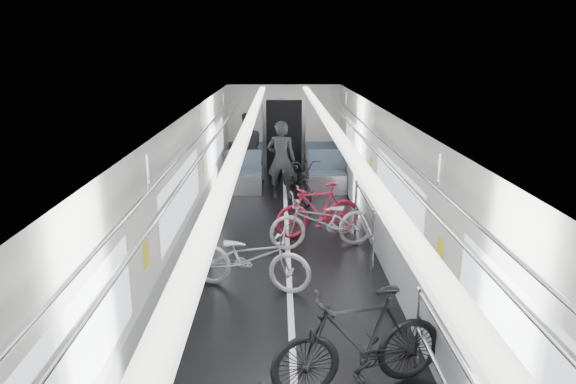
{
  "coord_description": "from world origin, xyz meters",
  "views": [
    {
      "loc": [
        -0.15,
        -6.77,
        3.32
      ],
      "look_at": [
        0.0,
        1.17,
        1.09
      ],
      "focal_mm": 32.0,
      "sensor_mm": 36.0,
      "label": 1
    }
  ],
  "objects_px": {
    "bike_left_far": "(250,257)",
    "bike_aisle": "(299,178)",
    "bike_right_near": "(359,341)",
    "person_seated": "(247,149)",
    "person_standing": "(281,160)",
    "bike_right_mid": "(322,221)",
    "bike_right_far": "(318,210)"
  },
  "relations": [
    {
      "from": "bike_left_far",
      "to": "bike_aisle",
      "type": "bearing_deg",
      "value": 4.83
    },
    {
      "from": "bike_right_near",
      "to": "person_seated",
      "type": "height_order",
      "value": "person_seated"
    },
    {
      "from": "person_standing",
      "to": "bike_left_far",
      "type": "bearing_deg",
      "value": 92.72
    },
    {
      "from": "bike_right_near",
      "to": "bike_right_mid",
      "type": "height_order",
      "value": "bike_right_near"
    },
    {
      "from": "bike_right_mid",
      "to": "bike_aisle",
      "type": "xyz_separation_m",
      "value": [
        -0.29,
        2.96,
        0.01
      ]
    },
    {
      "from": "bike_left_far",
      "to": "bike_right_near",
      "type": "xyz_separation_m",
      "value": [
        1.2,
        -2.29,
        0.07
      ]
    },
    {
      "from": "person_seated",
      "to": "bike_aisle",
      "type": "bearing_deg",
      "value": 116.85
    },
    {
      "from": "bike_right_far",
      "to": "person_standing",
      "type": "xyz_separation_m",
      "value": [
        -0.66,
        2.46,
        0.4
      ]
    },
    {
      "from": "bike_right_far",
      "to": "person_standing",
      "type": "relative_size",
      "value": 0.92
    },
    {
      "from": "bike_left_far",
      "to": "person_standing",
      "type": "distance_m",
      "value": 4.64
    },
    {
      "from": "bike_right_mid",
      "to": "person_standing",
      "type": "distance_m",
      "value": 3.16
    },
    {
      "from": "bike_right_mid",
      "to": "person_seated",
      "type": "bearing_deg",
      "value": -171.61
    },
    {
      "from": "bike_right_far",
      "to": "bike_aisle",
      "type": "height_order",
      "value": "bike_aisle"
    },
    {
      "from": "bike_left_far",
      "to": "person_seated",
      "type": "distance_m",
      "value": 5.94
    },
    {
      "from": "bike_right_near",
      "to": "person_seated",
      "type": "distance_m",
      "value": 8.36
    },
    {
      "from": "bike_left_far",
      "to": "bike_right_far",
      "type": "distance_m",
      "value": 2.41
    },
    {
      "from": "bike_aisle",
      "to": "bike_right_far",
      "type": "bearing_deg",
      "value": -98.65
    },
    {
      "from": "bike_right_mid",
      "to": "person_standing",
      "type": "relative_size",
      "value": 1.03
    },
    {
      "from": "person_standing",
      "to": "person_seated",
      "type": "height_order",
      "value": "person_seated"
    },
    {
      "from": "bike_right_near",
      "to": "bike_aisle",
      "type": "bearing_deg",
      "value": 168.24
    },
    {
      "from": "person_standing",
      "to": "bike_aisle",
      "type": "bearing_deg",
      "value": 174.54
    },
    {
      "from": "bike_left_far",
      "to": "bike_right_far",
      "type": "xyz_separation_m",
      "value": [
        1.13,
        2.13,
        0.02
      ]
    },
    {
      "from": "person_seated",
      "to": "bike_right_near",
      "type": "bearing_deg",
      "value": 86.41
    },
    {
      "from": "bike_left_far",
      "to": "person_standing",
      "type": "bearing_deg",
      "value": 9.93
    },
    {
      "from": "person_standing",
      "to": "person_seated",
      "type": "relative_size",
      "value": 0.99
    },
    {
      "from": "bike_right_mid",
      "to": "person_seated",
      "type": "height_order",
      "value": "person_seated"
    },
    {
      "from": "bike_right_mid",
      "to": "bike_right_far",
      "type": "bearing_deg",
      "value": 171.55
    },
    {
      "from": "bike_right_far",
      "to": "bike_right_near",
      "type": "bearing_deg",
      "value": -16.82
    },
    {
      "from": "person_standing",
      "to": "person_seated",
      "type": "distance_m",
      "value": 1.57
    },
    {
      "from": "bike_right_mid",
      "to": "bike_right_far",
      "type": "distance_m",
      "value": 0.6
    },
    {
      "from": "bike_right_far",
      "to": "bike_right_mid",
      "type": "bearing_deg",
      "value": -15.27
    },
    {
      "from": "bike_right_mid",
      "to": "bike_aisle",
      "type": "distance_m",
      "value": 2.98
    }
  ]
}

